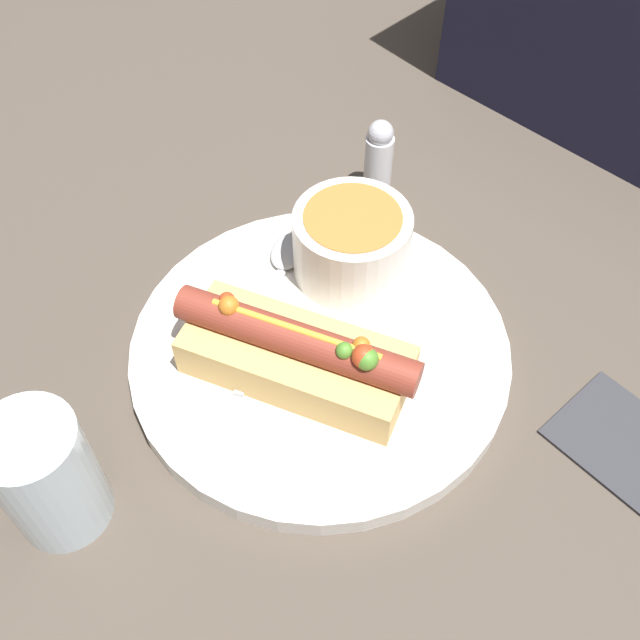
% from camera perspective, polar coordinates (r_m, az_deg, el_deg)
% --- Properties ---
extents(ground_plane, '(4.00, 4.00, 0.00)m').
position_cam_1_polar(ground_plane, '(0.60, 0.00, -2.82)').
color(ground_plane, '#4C4238').
extents(dinner_plate, '(0.30, 0.30, 0.02)m').
position_cam_1_polar(dinner_plate, '(0.59, 0.00, -2.34)').
color(dinner_plate, white).
rests_on(dinner_plate, ground_plane).
extents(hot_dog, '(0.18, 0.13, 0.06)m').
position_cam_1_polar(hot_dog, '(0.55, -1.76, -2.61)').
color(hot_dog, '#DBAD60').
rests_on(hot_dog, dinner_plate).
extents(soup_bowl, '(0.10, 0.10, 0.06)m').
position_cam_1_polar(soup_bowl, '(0.61, 2.43, 6.03)').
color(soup_bowl, silver).
rests_on(soup_bowl, dinner_plate).
extents(spoon, '(0.11, 0.15, 0.01)m').
position_cam_1_polar(spoon, '(0.63, -2.93, 3.85)').
color(spoon, '#B7B7BC').
rests_on(spoon, dinner_plate).
extents(drinking_glass, '(0.06, 0.06, 0.10)m').
position_cam_1_polar(drinking_glass, '(0.52, -20.09, -11.10)').
color(drinking_glass, silver).
rests_on(drinking_glass, ground_plane).
extents(salt_shaker, '(0.03, 0.03, 0.08)m').
position_cam_1_polar(salt_shaker, '(0.70, 4.49, 12.15)').
color(salt_shaker, silver).
rests_on(salt_shaker, ground_plane).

